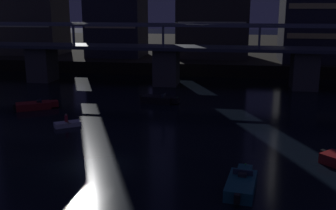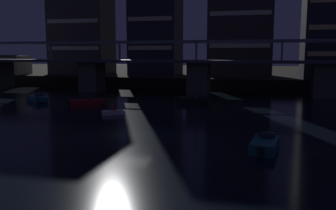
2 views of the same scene
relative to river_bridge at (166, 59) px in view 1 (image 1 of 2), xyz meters
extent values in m
plane|color=black|center=(0.00, -33.61, -4.05)|extent=(400.00, 400.00, 0.00)
cube|color=black|center=(0.00, 48.01, -2.95)|extent=(240.00, 80.00, 2.20)
cube|color=#4C4944|center=(-20.58, 0.01, -1.28)|extent=(3.60, 4.40, 5.55)
cube|color=#4C4944|center=(0.00, 0.01, -1.28)|extent=(3.60, 4.40, 5.55)
cube|color=#4C4944|center=(20.58, 0.01, -1.28)|extent=(3.60, 4.40, 5.55)
cube|color=#3D424C|center=(0.00, 0.01, 1.72)|extent=(88.31, 6.40, 0.45)
cube|color=slate|center=(0.00, -2.89, 5.15)|extent=(88.31, 0.36, 0.36)
cube|color=slate|center=(0.00, 2.91, 5.15)|extent=(88.31, 0.36, 0.36)
cube|color=slate|center=(-13.72, -2.89, 3.55)|extent=(0.30, 0.30, 3.20)
cube|color=slate|center=(0.00, -2.89, 3.55)|extent=(0.30, 0.30, 3.20)
cube|color=slate|center=(13.72, -2.89, 3.55)|extent=(0.30, 0.30, 3.20)
cube|color=beige|center=(-32.16, 14.10, 4.35)|extent=(12.87, 0.10, 0.90)
cube|color=beige|center=(-13.02, 12.96, 4.33)|extent=(9.89, 0.10, 0.90)
cube|color=beige|center=(6.05, 13.93, 4.73)|extent=(12.44, 0.10, 0.90)
cube|color=#F2D172|center=(24.35, 10.15, 3.05)|extent=(10.71, 0.10, 0.90)
cube|color=#F2D172|center=(24.35, 10.15, 7.95)|extent=(10.71, 0.10, 0.90)
cube|color=black|center=(0.90, -12.21, -3.65)|extent=(4.16, 2.45, 0.80)
cube|color=black|center=(3.27, -12.63, -3.60)|extent=(1.06, 1.13, 0.70)
cube|color=#283342|center=(1.74, -12.36, -3.07)|extent=(0.33, 1.35, 0.36)
cube|color=#262628|center=(1.50, -12.32, -3.13)|extent=(0.49, 0.62, 0.24)
cube|color=black|center=(-1.22, -11.84, -3.55)|extent=(0.42, 0.42, 0.60)
sphere|color=#33D84C|center=(3.52, -12.67, -3.17)|extent=(0.12, 0.12, 0.12)
cube|color=maroon|center=(-13.01, -17.99, -3.65)|extent=(4.27, 3.61, 0.80)
cube|color=maroon|center=(-10.98, -16.71, -3.60)|extent=(1.29, 1.32, 0.70)
cube|color=#283342|center=(-12.29, -17.54, -3.07)|extent=(0.80, 1.20, 0.36)
cube|color=#262628|center=(-12.50, -17.67, -3.13)|extent=(0.64, 0.69, 0.24)
cube|color=black|center=(-14.84, -19.14, -3.55)|extent=(0.50, 0.50, 0.60)
sphere|color=red|center=(-10.76, -16.58, -3.17)|extent=(0.12, 0.12, 0.12)
cube|color=#196066|center=(11.09, -36.35, -3.65)|extent=(2.27, 4.10, 0.80)
cube|color=#196066|center=(11.39, -33.96, -3.60)|extent=(1.09, 1.02, 0.70)
cube|color=#283342|center=(11.20, -35.51, -3.07)|extent=(1.35, 0.27, 0.36)
cube|color=#262628|center=(11.16, -35.75, -3.13)|extent=(0.61, 0.47, 0.24)
cube|color=black|center=(10.82, -38.49, -3.55)|extent=(0.40, 0.40, 0.60)
sphere|color=#33D84C|center=(11.42, -33.71, -3.17)|extent=(0.12, 0.12, 0.12)
cube|color=black|center=(17.57, -29.52, -3.55)|extent=(0.51, 0.51, 0.60)
cube|color=silver|center=(-6.13, -24.15, -3.81)|extent=(2.76, 2.39, 0.48)
cube|color=#7F6647|center=(-6.13, -24.15, -3.54)|extent=(0.73, 0.93, 0.06)
cylinder|color=#B22633|center=(-6.22, -24.20, -3.21)|extent=(0.32, 0.32, 0.60)
sphere|color=tan|center=(-6.22, -24.20, -2.80)|extent=(0.22, 0.22, 0.22)
cylinder|color=olive|center=(-5.53, -25.01, -3.47)|extent=(0.92, 1.27, 0.59)
camera|label=1|loc=(10.32, -61.21, 7.73)|focal=43.07mm
camera|label=2|loc=(10.67, -63.70, 3.10)|focal=38.97mm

